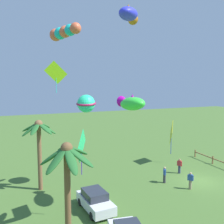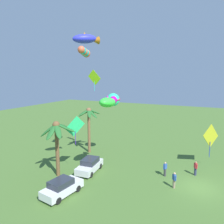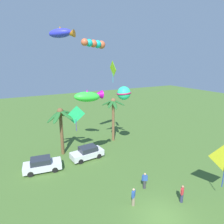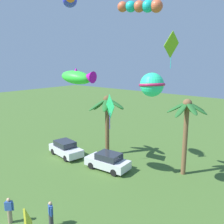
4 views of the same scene
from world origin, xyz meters
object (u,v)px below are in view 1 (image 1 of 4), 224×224
(kite_diamond_5, at_px, (171,133))
(kite_diamond_6, at_px, (56,73))
(spectator_1, at_px, (179,166))
(kite_tube_3, at_px, (64,32))
(spectator_2, at_px, (190,180))
(palm_tree_1, at_px, (67,165))
(kite_diamond_4, at_px, (81,147))
(kite_fish_1, at_px, (131,103))
(parked_car_1, at_px, (95,201))
(kite_ball_2, at_px, (86,104))
(kite_fish_0, at_px, (129,14))
(spectator_0, at_px, (165,175))
(palm_tree_0, at_px, (39,137))

(kite_diamond_5, height_order, kite_diamond_6, kite_diamond_6)
(spectator_1, height_order, kite_tube_3, kite_tube_3)
(kite_diamond_6, bearing_deg, spectator_2, -110.54)
(palm_tree_1, relative_size, kite_diamond_5, 1.47)
(kite_diamond_5, bearing_deg, kite_diamond_4, 122.13)
(palm_tree_1, distance_m, kite_diamond_5, 17.71)
(spectator_1, relative_size, kite_fish_1, 0.50)
(palm_tree_1, xyz_separation_m, kite_diamond_5, (9.86, -14.68, -0.92))
(parked_car_1, bearing_deg, kite_ball_2, -9.07)
(kite_fish_0, bearing_deg, spectator_2, -68.93)
(spectator_0, xyz_separation_m, kite_tube_3, (-0.57, 9.62, 12.63))
(spectator_2, distance_m, kite_ball_2, 11.78)
(kite_tube_3, bearing_deg, kite_diamond_5, -68.07)
(spectator_0, bearing_deg, kite_diamond_6, 78.40)
(palm_tree_0, distance_m, palm_tree_1, 7.82)
(palm_tree_0, height_order, spectator_2, palm_tree_0)
(kite_ball_2, xyz_separation_m, kite_diamond_5, (2.92, -11.36, -4.09))
(kite_tube_3, relative_size, kite_diamond_4, 1.06)
(kite_fish_0, bearing_deg, parked_car_1, 29.74)
(kite_fish_0, bearing_deg, kite_tube_3, 34.77)
(kite_fish_0, height_order, kite_diamond_5, kite_fish_0)
(spectator_1, bearing_deg, kite_diamond_5, -20.07)
(kite_fish_1, height_order, kite_diamond_6, kite_diamond_6)
(palm_tree_1, relative_size, kite_diamond_4, 1.89)
(kite_diamond_4, bearing_deg, spectator_2, -83.33)
(spectator_1, distance_m, kite_diamond_4, 13.85)
(spectator_2, relative_size, kite_tube_3, 0.47)
(parked_car_1, bearing_deg, kite_diamond_4, 123.50)
(spectator_0, relative_size, kite_fish_0, 0.64)
(palm_tree_0, xyz_separation_m, spectator_2, (-5.06, -12.66, -4.03))
(kite_fish_1, bearing_deg, palm_tree_1, 107.81)
(spectator_2, distance_m, kite_diamond_5, 8.22)
(kite_fish_0, bearing_deg, palm_tree_0, 31.24)
(parked_car_1, xyz_separation_m, kite_diamond_4, (-0.83, 1.25, 4.52))
(spectator_2, xyz_separation_m, kite_diamond_5, (7.15, -2.85, 2.87))
(parked_car_1, bearing_deg, kite_diamond_5, -58.01)
(spectator_2, bearing_deg, kite_fish_0, 111.07)
(kite_fish_1, relative_size, kite_diamond_5, 0.77)
(kite_fish_1, xyz_separation_m, kite_diamond_6, (5.20, 4.59, 2.34))
(spectator_0, xyz_separation_m, kite_diamond_6, (2.02, 9.84, 9.68))
(palm_tree_1, bearing_deg, palm_tree_0, 6.02)
(kite_diamond_5, bearing_deg, kite_tube_3, 111.93)
(kite_diamond_6, bearing_deg, parked_car_1, -157.28)
(spectator_1, distance_m, spectator_2, 4.12)
(palm_tree_1, xyz_separation_m, spectator_2, (2.71, -11.84, -3.78))
(palm_tree_1, bearing_deg, kite_fish_0, -94.02)
(palm_tree_0, bearing_deg, kite_fish_0, -148.76)
(palm_tree_1, relative_size, spectator_0, 3.80)
(kite_ball_2, bearing_deg, kite_diamond_5, -75.56)
(palm_tree_1, height_order, kite_ball_2, kite_ball_2)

